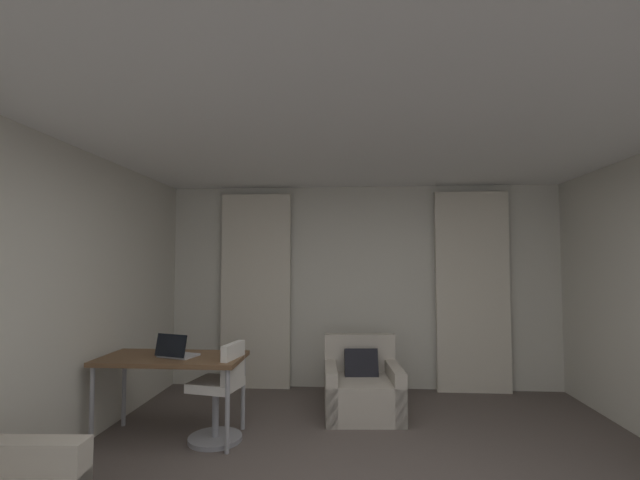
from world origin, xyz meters
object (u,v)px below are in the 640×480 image
(armchair, at_px, (362,389))
(laptop, at_px, (176,352))
(desk, at_px, (172,363))
(desk_chair, at_px, (220,397))

(armchair, xyz_separation_m, laptop, (-1.71, -0.81, 0.52))
(desk, bearing_deg, desk_chair, -3.56)
(armchair, distance_m, laptop, 1.96)
(desk, height_order, desk_chair, desk_chair)
(armchair, bearing_deg, laptop, -154.66)
(laptop, bearing_deg, desk, 144.20)
(desk_chair, bearing_deg, armchair, 31.68)
(desk_chair, bearing_deg, desk, 176.44)
(armchair, height_order, desk_chair, desk_chair)
(desk_chair, relative_size, laptop, 2.33)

